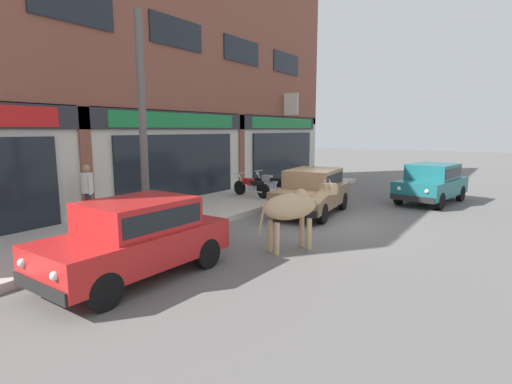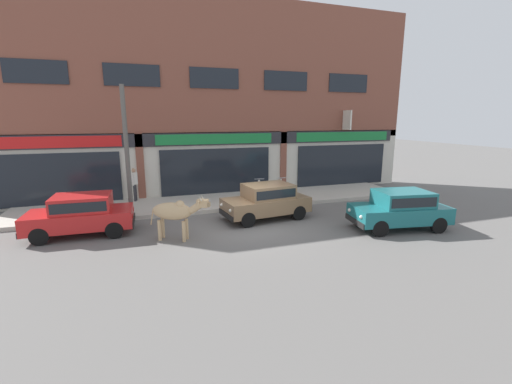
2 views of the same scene
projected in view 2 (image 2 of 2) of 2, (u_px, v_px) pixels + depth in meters
ground_plane at (249, 226)px, 13.35m from camera, size 90.00×90.00×0.00m
sidewalk at (225, 201)px, 16.91m from camera, size 19.00×3.36×0.17m
shop_building at (214, 103)px, 17.70m from camera, size 23.00×1.40×10.12m
cow at (175, 212)px, 11.59m from camera, size 1.96×1.24×1.61m
car_0 at (267, 200)px, 14.12m from camera, size 3.74×2.00×1.46m
car_1 at (400, 208)px, 12.84m from camera, size 3.78×2.15×1.46m
car_2 at (81, 213)px, 12.14m from camera, size 3.66×1.71×1.46m
motorcycle_0 at (261, 190)px, 17.19m from camera, size 0.59×1.80×0.88m
motorcycle_1 at (285, 189)px, 17.51m from camera, size 0.52×1.81×0.88m
pedestrian at (134, 181)px, 16.45m from camera, size 0.32×0.48×1.60m
utility_pole at (127, 152)px, 13.70m from camera, size 0.18×0.18×5.22m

